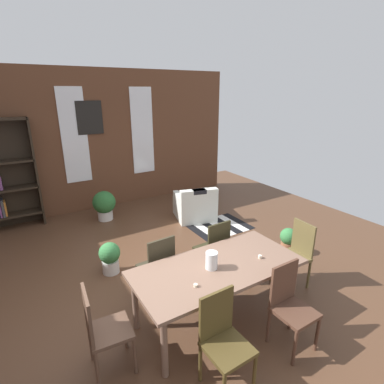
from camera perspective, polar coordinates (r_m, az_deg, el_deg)
The scene contains 22 objects.
ground_plane at distance 4.22m, azimuth -7.24°, elevation -21.01°, with size 10.28×10.28×0.00m, color brown.
back_wall_brick at distance 7.21m, azimuth -21.44°, elevation 8.68°, with size 7.81×0.12×3.17m, color brown.
window_pane_1 at distance 7.11m, azimuth -21.48°, elevation 9.86°, with size 0.55×0.02×2.06m, color white.
window_pane_2 at distance 7.56m, azimuth -9.43°, elevation 11.34°, with size 0.55×0.02×2.06m, color white.
dining_table at distance 3.65m, azimuth 4.95°, elevation -14.84°, with size 2.00×0.95×0.75m.
vase_on_table at distance 3.50m, azimuth 3.75°, elevation -12.86°, with size 0.14×0.14×0.21m, color silver.
tealight_candle_0 at distance 3.26m, azimuth 0.70°, elevation -17.36°, with size 0.04×0.04×0.03m, color silver.
tealight_candle_1 at distance 3.68m, azimuth 3.74°, elevation -12.75°, with size 0.04×0.04×0.03m, color silver.
tealight_candle_2 at distance 3.81m, azimuth 12.81°, elevation -11.94°, with size 0.04×0.04×0.04m, color silver.
dining_chair_near_left at distance 3.10m, azimuth 5.93°, elevation -25.91°, with size 0.41×0.41×0.95m.
dining_chair_far_right at distance 4.44m, azimuth 4.21°, elevation -10.59°, with size 0.41×0.41×0.95m.
dining_chair_head_left at distance 3.29m, azimuth -16.76°, elevation -23.59°, with size 0.43×0.43×0.95m.
dining_chair_near_right at distance 3.60m, azimuth 18.15°, elevation -19.52°, with size 0.40×0.40×0.95m.
dining_chair_head_right at distance 4.57m, azimuth 19.19°, elevation -10.77°, with size 0.42×0.42×0.95m.
dining_chair_far_left at distance 4.05m, azimuth -6.49°, elevation -13.83°, with size 0.42×0.42×0.95m.
bookshelf_tall at distance 6.94m, azimuth -32.35°, elevation 2.33°, with size 1.02×0.34×2.20m.
armchair_white at distance 6.57m, azimuth 0.60°, elevation -2.74°, with size 0.98×0.98×0.75m.
potted_plant_by_shelf at distance 6.75m, azimuth -16.36°, elevation -2.24°, with size 0.49×0.49×0.65m.
potted_plant_corner at distance 5.47m, azimuth 17.82°, elevation -8.68°, with size 0.29×0.29×0.46m.
potted_plant_window at distance 4.86m, azimuth -15.37°, elevation -11.79°, with size 0.32×0.32×0.50m.
striped_rug at distance 6.30m, azimuth 5.19°, elevation -6.52°, with size 1.19×0.93×0.01m.
framed_picture at distance 7.14m, azimuth -18.93°, elevation 13.24°, with size 0.56×0.03×0.72m, color black.
Camera 1 is at (-1.26, -2.99, 2.69)m, focal length 28.01 mm.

